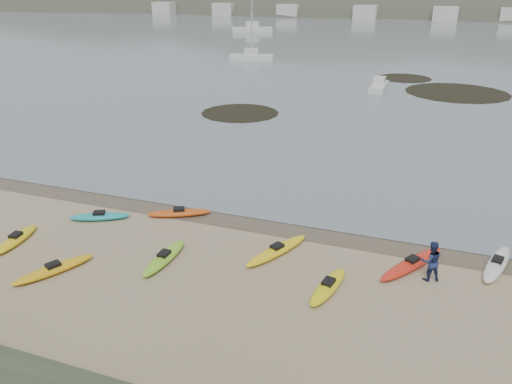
% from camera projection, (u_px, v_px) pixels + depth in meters
% --- Properties ---
extents(ground, '(600.00, 600.00, 0.00)m').
position_uv_depth(ground, '(256.00, 219.00, 25.28)').
color(ground, tan).
rests_on(ground, ground).
extents(wet_sand, '(60.00, 60.00, 0.00)m').
position_uv_depth(wet_sand, '(254.00, 222.00, 25.02)').
color(wet_sand, brown).
rests_on(wet_sand, ground).
extents(water, '(1200.00, 1200.00, 0.00)m').
position_uv_depth(water, '(434.00, 1.00, 284.92)').
color(water, slate).
rests_on(water, ground).
extents(kayaks, '(22.11, 10.20, 0.34)m').
position_uv_depth(kayaks, '(230.00, 250.00, 22.06)').
color(kayaks, yellow).
rests_on(kayaks, ground).
extents(person_east, '(1.02, 0.93, 1.71)m').
position_uv_depth(person_east, '(431.00, 261.00, 19.87)').
color(person_east, navy).
rests_on(person_east, ground).
extents(kelp_mats, '(27.59, 29.89, 0.04)m').
position_uv_depth(kelp_mats, '(400.00, 94.00, 53.15)').
color(kelp_mats, black).
rests_on(kelp_mats, water).
extents(moored_boats, '(93.36, 85.88, 1.29)m').
position_uv_depth(moored_boats, '(431.00, 39.00, 97.85)').
color(moored_boats, silver).
rests_on(moored_boats, ground).
extents(far_town, '(199.00, 5.00, 4.00)m').
position_uv_depth(far_town, '(440.00, 14.00, 148.12)').
color(far_town, beige).
rests_on(far_town, ground).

